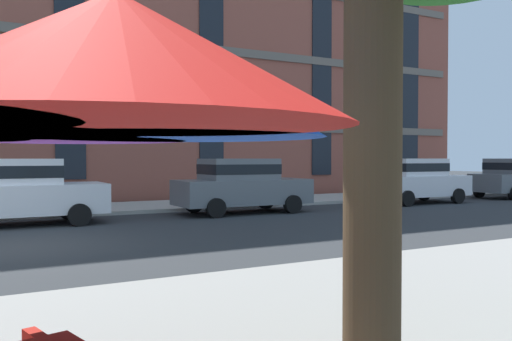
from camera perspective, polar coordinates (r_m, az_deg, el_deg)
name	(u,v)px	position (r m, az deg, el deg)	size (l,w,h in m)	color
sedan_white	(18,190)	(15.30, -24.44, -1.94)	(4.40, 1.98, 1.78)	silver
sedan_gray	(241,184)	(17.14, -1.59, -1.48)	(4.40, 1.98, 1.78)	slate
sedan_white_midblock	(415,179)	(21.79, 16.88, -0.93)	(4.40, 1.98, 1.78)	silver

